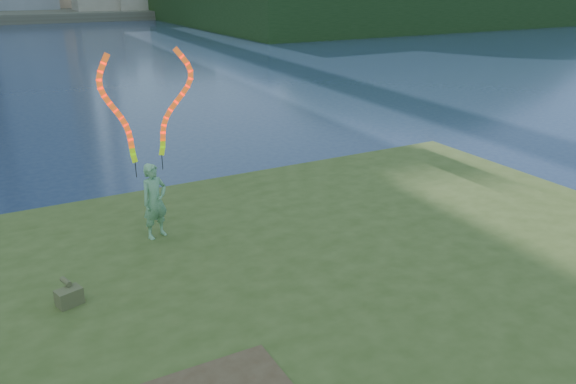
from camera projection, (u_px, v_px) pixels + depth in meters
ground at (250, 321)px, 9.72m from camera, size 320.00×320.00×0.00m
grassy_knoll at (320, 384)px, 7.72m from camera, size 20.00×18.00×0.80m
wooded_hill at (439, 16)px, 85.49m from camera, size 78.00×50.00×63.00m
woman_with_ribbons at (151, 167)px, 10.59m from camera, size 1.89×0.71×3.90m
canvas_bag at (69, 296)px, 8.72m from camera, size 0.43×0.49×0.36m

